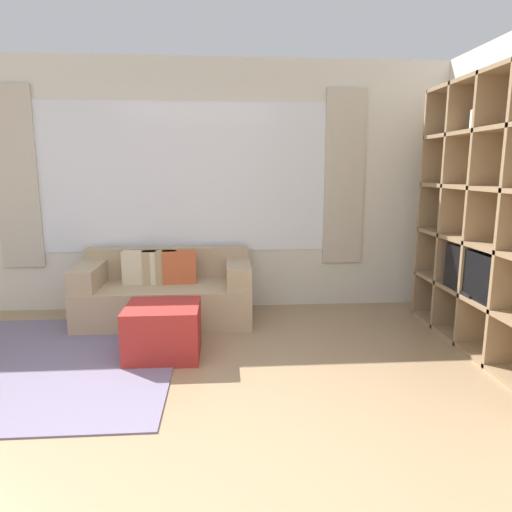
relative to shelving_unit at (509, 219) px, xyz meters
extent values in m
plane|color=#9E7F5B|center=(-2.69, -1.56, -1.15)|extent=(16.00, 16.00, 0.00)
cube|color=silver|center=(-2.69, 1.61, 0.20)|extent=(6.96, 0.07, 2.70)
cube|color=white|center=(-2.69, 1.57, 0.30)|extent=(3.17, 0.01, 1.60)
cube|color=beige|center=(-4.45, 1.55, 0.30)|extent=(0.44, 0.03, 1.90)
cube|color=beige|center=(-0.94, 1.55, 0.30)|extent=(0.44, 0.03, 1.90)
cube|color=slate|center=(-3.79, 0.10, -1.15)|extent=(2.21, 2.16, 0.01)
cube|color=#997A56|center=(-0.03, 0.22, 0.01)|extent=(0.44, 0.04, 2.32)
cube|color=#997A56|center=(-0.03, 0.68, 0.01)|extent=(0.44, 0.04, 2.32)
cube|color=#997A56|center=(-0.03, 1.14, 0.01)|extent=(0.44, 0.04, 2.32)
cube|color=#997A56|center=(-0.03, -0.01, -1.14)|extent=(0.44, 2.29, 0.04)
cube|color=#997A56|center=(-0.03, -0.01, -0.69)|extent=(0.44, 2.29, 0.04)
cube|color=#997A56|center=(-0.03, -0.01, -0.23)|extent=(0.44, 2.29, 0.04)
cube|color=#997A56|center=(-0.03, -0.01, 0.24)|extent=(0.44, 2.29, 0.04)
cube|color=black|center=(-0.21, 0.17, -0.47)|extent=(0.04, 0.73, 0.39)
cube|color=black|center=(-0.19, 0.17, -0.66)|extent=(0.10, 0.24, 0.03)
cube|color=#2856A8|center=(-0.05, 0.89, 0.76)|extent=(0.10, 0.10, 0.07)
cube|color=white|center=(-0.05, 0.48, 0.81)|extent=(0.11, 0.11, 0.18)
cylinder|color=gold|center=(-0.05, 0.87, -0.18)|extent=(0.06, 0.06, 0.06)
cylinder|color=#388947|center=(-0.05, 0.47, -0.58)|extent=(0.08, 0.08, 0.18)
cube|color=tan|center=(-2.88, 1.10, -0.96)|extent=(1.73, 0.82, 0.39)
cube|color=tan|center=(-2.88, 1.42, -0.60)|extent=(1.73, 0.18, 0.33)
cube|color=tan|center=(-3.63, 1.10, -0.66)|extent=(0.24, 0.76, 0.22)
cube|color=tan|center=(-2.13, 1.10, -0.66)|extent=(0.24, 0.76, 0.22)
cube|color=#C65B33|center=(-2.73, 1.14, -0.59)|extent=(0.35, 0.14, 0.34)
cube|color=beige|center=(-3.14, 1.14, -0.59)|extent=(0.35, 0.14, 0.34)
cube|color=tan|center=(-2.94, 1.14, -0.59)|extent=(0.35, 0.15, 0.34)
cube|color=#A82823|center=(-2.79, 0.20, -0.93)|extent=(0.60, 0.55, 0.44)
camera|label=1|loc=(-2.28, -3.47, 0.39)|focal=32.00mm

